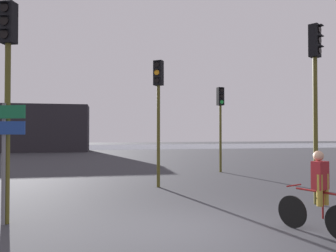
{
  "coord_description": "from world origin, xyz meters",
  "views": [
    {
      "loc": [
        -1.71,
        -6.27,
        1.97
      ],
      "look_at": [
        0.5,
        5.0,
        2.2
      ],
      "focal_mm": 35.0,
      "sensor_mm": 36.0,
      "label": 1
    }
  ],
  "objects_px": {
    "traffic_light_far_right": "(220,113)",
    "cyclist": "(318,192)",
    "direction_sign_post": "(3,141)",
    "traffic_light_center": "(158,99)",
    "traffic_light_near_left": "(8,70)",
    "distant_building": "(15,128)",
    "traffic_light_near_right": "(315,80)"
  },
  "relations": [
    {
      "from": "traffic_light_near_right",
      "to": "cyclist",
      "type": "distance_m",
      "value": 3.93
    },
    {
      "from": "distant_building",
      "to": "cyclist",
      "type": "distance_m",
      "value": 32.7
    },
    {
      "from": "distant_building",
      "to": "traffic_light_near_right",
      "type": "height_order",
      "value": "traffic_light_near_right"
    },
    {
      "from": "distant_building",
      "to": "traffic_light_center",
      "type": "height_order",
      "value": "distant_building"
    },
    {
      "from": "distant_building",
      "to": "traffic_light_far_right",
      "type": "bearing_deg",
      "value": -54.05
    },
    {
      "from": "traffic_light_near_left",
      "to": "traffic_light_far_right",
      "type": "xyz_separation_m",
      "value": [
        7.79,
        7.87,
        -0.38
      ]
    },
    {
      "from": "traffic_light_far_right",
      "to": "cyclist",
      "type": "height_order",
      "value": "traffic_light_far_right"
    },
    {
      "from": "traffic_light_center",
      "to": "direction_sign_post",
      "type": "xyz_separation_m",
      "value": [
        -4.05,
        -4.15,
        -1.38
      ]
    },
    {
      "from": "distant_building",
      "to": "traffic_light_near_left",
      "type": "distance_m",
      "value": 28.83
    },
    {
      "from": "distant_building",
      "to": "direction_sign_post",
      "type": "bearing_deg",
      "value": -76.49
    },
    {
      "from": "traffic_light_near_left",
      "to": "cyclist",
      "type": "height_order",
      "value": "traffic_light_near_left"
    },
    {
      "from": "distant_building",
      "to": "direction_sign_post",
      "type": "relative_size",
      "value": 5.59
    },
    {
      "from": "direction_sign_post",
      "to": "traffic_light_center",
      "type": "bearing_deg",
      "value": -111.09
    },
    {
      "from": "distant_building",
      "to": "traffic_light_near_left",
      "type": "bearing_deg",
      "value": -76.33
    },
    {
      "from": "traffic_light_far_right",
      "to": "cyclist",
      "type": "distance_m",
      "value": 10.24
    },
    {
      "from": "distant_building",
      "to": "traffic_light_far_right",
      "type": "distance_m",
      "value": 24.86
    },
    {
      "from": "traffic_light_center",
      "to": "cyclist",
      "type": "height_order",
      "value": "traffic_light_center"
    },
    {
      "from": "distant_building",
      "to": "traffic_light_center",
      "type": "distance_m",
      "value": 26.3
    },
    {
      "from": "traffic_light_far_right",
      "to": "direction_sign_post",
      "type": "height_order",
      "value": "traffic_light_far_right"
    },
    {
      "from": "distant_building",
      "to": "traffic_light_center",
      "type": "xyz_separation_m",
      "value": [
        10.81,
        -23.96,
        0.78
      ]
    },
    {
      "from": "traffic_light_near_right",
      "to": "direction_sign_post",
      "type": "relative_size",
      "value": 1.91
    },
    {
      "from": "traffic_light_near_right",
      "to": "direction_sign_post",
      "type": "distance_m",
      "value": 8.04
    },
    {
      "from": "traffic_light_near_left",
      "to": "traffic_light_near_right",
      "type": "distance_m",
      "value": 7.82
    },
    {
      "from": "traffic_light_near_left",
      "to": "traffic_light_far_right",
      "type": "distance_m",
      "value": 11.08
    },
    {
      "from": "distant_building",
      "to": "traffic_light_near_left",
      "type": "relative_size",
      "value": 3.02
    },
    {
      "from": "traffic_light_near_left",
      "to": "traffic_light_far_right",
      "type": "relative_size",
      "value": 1.14
    },
    {
      "from": "traffic_light_far_right",
      "to": "traffic_light_near_right",
      "type": "xyz_separation_m",
      "value": [
        0.02,
        -7.45,
        0.47
      ]
    },
    {
      "from": "traffic_light_far_right",
      "to": "traffic_light_near_right",
      "type": "height_order",
      "value": "traffic_light_near_right"
    },
    {
      "from": "distant_building",
      "to": "traffic_light_far_right",
      "type": "xyz_separation_m",
      "value": [
        14.59,
        -20.12,
        0.55
      ]
    },
    {
      "from": "traffic_light_far_right",
      "to": "direction_sign_post",
      "type": "bearing_deg",
      "value": 34.61
    },
    {
      "from": "traffic_light_far_right",
      "to": "traffic_light_near_right",
      "type": "distance_m",
      "value": 7.47
    },
    {
      "from": "traffic_light_near_right",
      "to": "traffic_light_near_left",
      "type": "bearing_deg",
      "value": -31.26
    }
  ]
}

